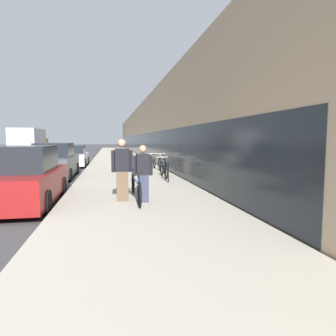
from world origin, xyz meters
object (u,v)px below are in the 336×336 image
Objects in this scene: parked_sedan_far at (73,157)px; bike_rack_hoop at (167,169)px; cruiser_bike_middle at (162,164)px; cruiser_bike_farthest at (153,162)px; parked_sedan_curbside at (23,178)px; tandem_bicycle at (136,187)px; person_bystander at (122,170)px; vintage_roadster_curbside at (55,162)px; cruiser_bike_nearest at (164,169)px; moving_truck at (30,143)px; person_rider at (143,174)px.

bike_rack_hoop is at bearing -63.65° from parked_sedan_far.
cruiser_bike_middle reaches higher than bike_rack_hoop.
parked_sedan_curbside reaches higher than cruiser_bike_farthest.
tandem_bicycle is 9.61m from cruiser_bike_farthest.
parked_sedan_far is (-3.13, 12.81, 0.15)m from tandem_bicycle.
tandem_bicycle is at bearing 15.00° from person_bystander.
tandem_bicycle is 7.39m from vintage_roadster_curbside.
person_bystander is at bearing -112.80° from cruiser_bike_nearest.
cruiser_bike_nearest is 2.19m from cruiser_bike_middle.
parked_sedan_far is at bearing 102.05° from person_bystander.
cruiser_bike_middle is at bearing -49.60° from parked_sedan_far.
parked_sedan_curbside is (-3.10, 0.71, 0.23)m from tandem_bicycle.
moving_truck is at bearing 126.26° from cruiser_bike_farthest.
person_bystander is 4.00m from bike_rack_hoop.
person_bystander reaches higher than tandem_bicycle.
vintage_roadster_curbside is 17.59m from moving_truck.
vintage_roadster_curbside is at bearing -151.12° from cruiser_bike_farthest.
moving_truck is at bearing 109.79° from tandem_bicycle.
moving_truck is (-8.43, 23.42, 0.93)m from tandem_bicycle.
cruiser_bike_nearest is at bearing 40.12° from parked_sedan_curbside.
parked_sedan_far is (-4.97, 3.38, 0.15)m from cruiser_bike_farthest.
cruiser_bike_farthest is at bearing 28.88° from vintage_roadster_curbside.
person_bystander reaches higher than cruiser_bike_farthest.
person_bystander is at bearing -66.95° from vintage_roadster_curbside.
person_bystander is 0.92× the size of cruiser_bike_middle.
cruiser_bike_farthest is at bearing 87.70° from cruiser_bike_nearest.
parked_sedan_far is at bearing 89.00° from vintage_roadster_curbside.
bike_rack_hoop is 0.48× the size of cruiser_bike_nearest.
cruiser_bike_middle is (0.39, 3.47, -0.12)m from bike_rack_hoop.
parked_sedan_curbside is at bearing 163.51° from person_bystander.
cruiser_bike_middle is 0.39× the size of vintage_roadster_curbside.
bike_rack_hoop is at bearing -96.47° from cruiser_bike_middle.
tandem_bicycle is 3.19m from parked_sedan_curbside.
person_bystander is 24.87m from moving_truck.
bike_rack_hoop reaches higher than cruiser_bike_farthest.
bike_rack_hoop is 0.20× the size of parked_sedan_far.
moving_truck is at bearing 108.90° from person_bystander.
bike_rack_hoop is 5.36m from parked_sedan_curbside.
moving_truck is at bearing 116.52° from parked_sedan_far.
parked_sedan_far is at bearing 103.73° from tandem_bicycle.
tandem_bicycle is 4.98m from cruiser_bike_nearest.
moving_truck is (-8.05, 23.52, 0.44)m from person_bystander.
tandem_bicycle is 0.61× the size of parked_sedan_curbside.
person_rider is 7.44m from cruiser_bike_middle.
person_rider reaches higher than bike_rack_hoop.
person_bystander is 2.85m from parked_sedan_curbside.
parked_sedan_curbside is (-4.93, -8.73, 0.23)m from cruiser_bike_farthest.
cruiser_bike_farthest is 10.03m from parked_sedan_curbside.
bike_rack_hoop is at bearing -95.01° from cruiser_bike_nearest.
person_bystander is 7.32m from vintage_roadster_curbside.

